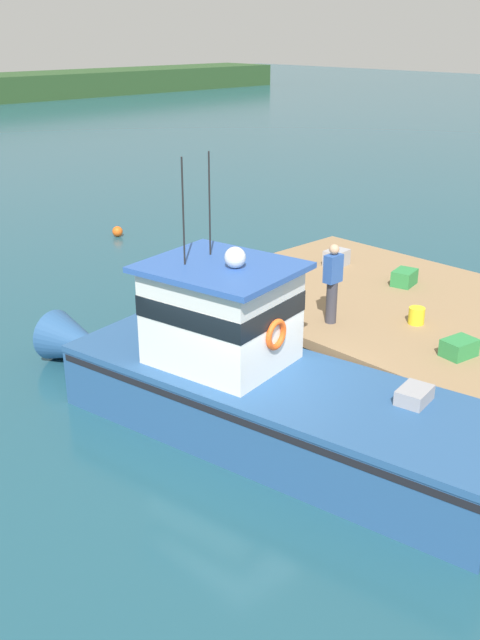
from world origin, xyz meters
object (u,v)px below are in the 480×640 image
object	(u,v)px
deckhand_by_the_boat	(333,282)
mooring_buoy_inshore	(118,231)
crate_single_far	(336,258)
bait_bucket	(416,316)
crate_stack_mid_dock	(459,348)
main_fishing_boat	(251,380)
crate_single_by_cleat	(404,278)

from	to	relation	value
deckhand_by_the_boat	mooring_buoy_inshore	distance (m)	12.45
crate_single_far	bait_bucket	xyz separation A→B (m)	(-1.79, -3.54, -0.03)
crate_single_far	crate_stack_mid_dock	size ratio (longest dim) A/B	1.00
crate_stack_mid_dock	deckhand_by_the_boat	distance (m)	2.75
main_fishing_boat	crate_single_far	world-z (taller)	main_fishing_boat
main_fishing_boat	mooring_buoy_inshore	distance (m)	13.65
main_fishing_boat	mooring_buoy_inshore	size ratio (longest dim) A/B	27.74
main_fishing_boat	crate_single_far	distance (m)	6.32
bait_bucket	deckhand_by_the_boat	xyz separation A→B (m)	(-1.19, 1.22, 0.69)
bait_bucket	main_fishing_boat	bearing A→B (deg)	168.86
crate_single_far	mooring_buoy_inshore	size ratio (longest dim) A/B	1.67
main_fishing_boat	crate_single_far	size ratio (longest dim) A/B	16.61
crate_single_far	bait_bucket	distance (m)	3.96
bait_bucket	crate_single_far	bearing A→B (deg)	63.14
crate_stack_mid_dock	bait_bucket	xyz separation A→B (m)	(0.74, 1.40, 0.01)
main_fishing_boat	deckhand_by_the_boat	bearing A→B (deg)	9.69
crate_single_far	crate_single_by_cleat	xyz separation A→B (m)	(-0.01, -2.02, -0.02)
crate_single_by_cleat	crate_single_far	bearing A→B (deg)	89.83
main_fishing_boat	deckhand_by_the_boat	world-z (taller)	main_fishing_boat
mooring_buoy_inshore	bait_bucket	bearing A→B (deg)	-97.62
bait_bucket	crate_single_by_cleat	bearing A→B (deg)	40.44
crate_stack_mid_dock	bait_bucket	bearing A→B (deg)	62.01
crate_single_by_cleat	mooring_buoy_inshore	world-z (taller)	crate_single_by_cleat
bait_bucket	mooring_buoy_inshore	xyz separation A→B (m)	(1.76, 13.17, -1.19)
mooring_buoy_inshore	crate_single_by_cleat	bearing A→B (deg)	-89.88
crate_single_far	bait_bucket	world-z (taller)	crate_single_far
crate_single_far	main_fishing_boat	bearing A→B (deg)	-153.94
crate_single_by_cleat	main_fishing_boat	bearing A→B (deg)	-172.38
main_fishing_boat	crate_stack_mid_dock	bearing A→B (deg)	-34.60
main_fishing_boat	crate_single_by_cleat	world-z (taller)	main_fishing_boat
crate_stack_mid_dock	crate_single_far	bearing A→B (deg)	62.82
crate_single_far	mooring_buoy_inshore	world-z (taller)	crate_single_far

